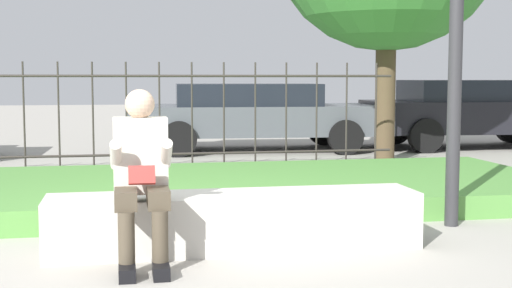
{
  "coord_description": "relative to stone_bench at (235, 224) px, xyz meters",
  "views": [
    {
      "loc": [
        -0.49,
        -5.31,
        1.31
      ],
      "look_at": [
        0.64,
        0.69,
        0.74
      ],
      "focal_mm": 50.0,
      "sensor_mm": 36.0,
      "label": 1
    }
  ],
  "objects": [
    {
      "name": "ground_plane",
      "position": [
        -0.35,
        0.0,
        -0.19
      ],
      "size": [
        60.0,
        60.0,
        0.0
      ],
      "primitive_type": "plane",
      "color": "#A8A399"
    },
    {
      "name": "iron_fence",
      "position": [
        -0.35,
        4.12,
        0.6
      ],
      "size": [
        6.41,
        0.03,
        1.52
      ],
      "color": "#332D28",
      "rests_on": "ground_plane"
    },
    {
      "name": "car_parked_center",
      "position": [
        1.51,
        7.27,
        0.47
      ],
      "size": [
        4.67,
        2.17,
        1.21
      ],
      "rotation": [
        0.0,
        0.0,
        -0.06
      ],
      "color": "#4C5156",
      "rests_on": "ground_plane"
    },
    {
      "name": "grass_berm",
      "position": [
        -0.35,
        2.23,
        -0.08
      ],
      "size": [
        8.41,
        3.06,
        0.22
      ],
      "color": "#569342",
      "rests_on": "ground_plane"
    },
    {
      "name": "stone_bench",
      "position": [
        0.0,
        0.0,
        0.0
      ],
      "size": [
        2.83,
        0.55,
        0.43
      ],
      "color": "beige",
      "rests_on": "ground_plane"
    },
    {
      "name": "person_seated_reader",
      "position": [
        -0.71,
        -0.31,
        0.48
      ],
      "size": [
        0.42,
        0.73,
        1.23
      ],
      "color": "black",
      "rests_on": "ground_plane"
    },
    {
      "name": "car_parked_right",
      "position": [
        5.61,
        7.09,
        0.5
      ],
      "size": [
        4.02,
        2.09,
        1.27
      ],
      "rotation": [
        0.0,
        0.0,
        -0.06
      ],
      "color": "black",
      "rests_on": "ground_plane"
    }
  ]
}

